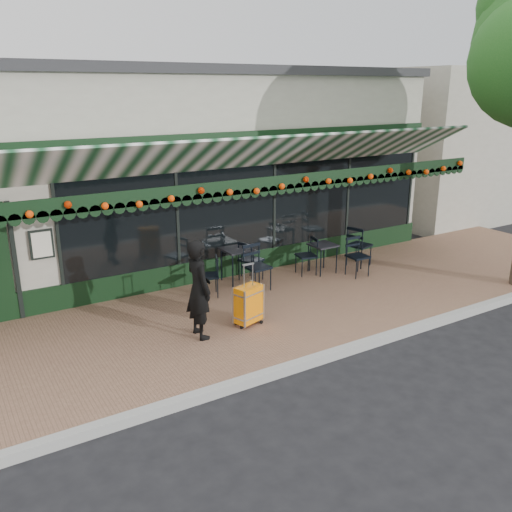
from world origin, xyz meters
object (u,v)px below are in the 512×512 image
chair_b_front (257,268)px  cafe_table_b (237,252)px  chair_a_left (306,256)px  chair_a_right (359,246)px  chair_a_front (358,257)px  chair_b_right (251,260)px  chair_b_left (208,276)px  cafe_table_a (323,247)px  suitcase (248,305)px  woman (199,289)px

chair_b_front → cafe_table_b: bearing=94.8°
chair_a_left → chair_a_right: chair_a_right is taller
cafe_table_b → chair_a_front: size_ratio=0.85×
chair_a_right → chair_a_front: size_ratio=1.11×
chair_a_left → chair_b_front: 1.50m
chair_a_right → chair_b_right: chair_a_right is taller
chair_b_left → chair_a_front: bearing=100.7°
cafe_table_a → chair_b_front: (-1.86, -0.17, -0.12)m
cafe_table_b → chair_b_left: 1.04m
suitcase → chair_b_front: size_ratio=1.17×
suitcase → chair_b_left: suitcase is taller
chair_a_front → cafe_table_a: bearing=133.5°
chair_a_front → chair_b_right: chair_b_right is taller
chair_a_right → chair_b_front: chair_a_right is taller
suitcase → cafe_table_a: 3.33m
cafe_table_b → cafe_table_a: bearing=-13.7°
cafe_table_b → chair_b_right: size_ratio=0.83×
chair_a_left → chair_b_right: (-1.27, 0.32, 0.02)m
chair_b_front → chair_b_left: bearing=162.4°
cafe_table_b → suitcase: bearing=-114.6°
chair_a_front → chair_b_right: 2.42m
chair_a_left → suitcase: bearing=-44.2°
cafe_table_a → chair_a_right: bearing=-2.6°
chair_a_right → chair_b_right: bearing=64.8°
cafe_table_a → chair_b_right: size_ratio=0.75×
suitcase → chair_b_front: suitcase is taller
chair_b_left → suitcase: bearing=20.6°
woman → chair_a_left: (3.48, 1.65, -0.43)m
suitcase → chair_a_left: (2.53, 1.68, 0.05)m
chair_a_left → chair_b_left: size_ratio=1.02×
chair_a_front → suitcase: bearing=-162.8°
chair_a_right → chair_a_front: chair_a_right is taller
suitcase → chair_a_front: (3.46, 0.99, 0.06)m
woman → chair_b_left: bearing=-30.4°
suitcase → chair_a_left: 3.04m
chair_a_left → chair_b_left: chair_a_left is taller
cafe_table_a → chair_a_right: chair_a_right is taller
cafe_table_b → chair_b_front: bearing=-80.3°
woman → chair_a_left: bearing=-63.8°
cafe_table_b → chair_a_right: size_ratio=0.77×
woman → chair_a_left: 3.88m
chair_a_left → chair_b_front: chair_b_front is taller
suitcase → cafe_table_a: (2.92, 1.58, 0.23)m
chair_b_right → chair_b_front: (-0.20, -0.59, 0.04)m
cafe_table_a → chair_b_left: size_ratio=0.80×
chair_b_left → cafe_table_b: bearing=136.1°
chair_a_left → chair_b_left: (-2.51, -0.04, -0.01)m
chair_a_left → chair_b_right: size_ratio=0.95×
chair_b_left → chair_b_right: chair_b_right is taller
woman → chair_b_front: 2.46m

